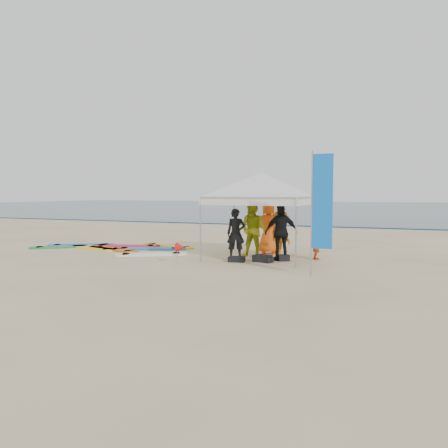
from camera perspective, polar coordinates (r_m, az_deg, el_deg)
ground at (r=11.91m, az=-9.59°, el=-6.45°), size 120.00×120.00×0.00m
ocean at (r=70.30m, az=16.64°, el=2.11°), size 160.00×84.00×0.08m
shoreline_foam at (r=28.94m, az=9.40°, el=-0.31°), size 160.00×1.20×0.01m
person_black_a at (r=14.45m, az=1.56°, el=-1.25°), size 0.71×0.61×1.65m
person_yellow at (r=14.66m, az=3.84°, el=-0.71°), size 0.96×0.77×1.89m
person_orange_a at (r=14.65m, az=7.39°, el=-1.34°), size 1.14×1.14×1.58m
person_black_b at (r=14.02m, az=7.50°, el=-1.08°), size 1.15×0.95×1.83m
person_orange_b at (r=15.59m, az=5.86°, el=-0.43°), size 1.06×0.84×1.90m
person_seated at (r=14.58m, az=11.98°, el=-2.75°), size 0.45×0.89×0.91m
canopy_tent at (r=14.61m, az=4.87°, el=6.64°), size 4.30×4.30×3.24m
feather_flag at (r=11.36m, az=12.58°, el=2.69°), size 0.55×0.04×3.24m
marker_pennant at (r=13.44m, az=-5.69°, el=-3.09°), size 0.28×0.28×0.64m
gear_pile at (r=13.83m, az=4.64°, el=-4.55°), size 1.84×1.13×0.22m
surfboard_spread at (r=17.49m, az=-13.53°, el=-3.05°), size 6.29×3.58×0.07m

